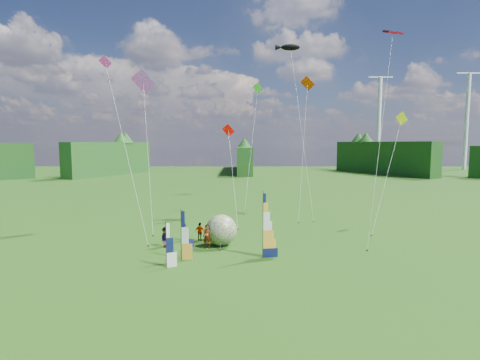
{
  "coord_description": "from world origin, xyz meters",
  "views": [
    {
      "loc": [
        -0.89,
        -24.02,
        8.25
      ],
      "look_at": [
        -1.0,
        4.0,
        5.5
      ],
      "focal_mm": 28.0,
      "sensor_mm": 36.0,
      "label": 1
    }
  ],
  "objects_px": {
    "bol_inflatable": "(221,230)",
    "spectator_d": "(200,232)",
    "feather_banner_main": "(263,226)",
    "spectator_c": "(165,237)",
    "side_banner_left": "(181,236)",
    "spectator_b": "(184,232)",
    "side_banner_far": "(166,246)",
    "kite_whale": "(301,119)",
    "spectator_a": "(207,236)",
    "camp_chair": "(189,247)"
  },
  "relations": [
    {
      "from": "spectator_c",
      "to": "kite_whale",
      "type": "xyz_separation_m",
      "value": [
        13.04,
        15.05,
        10.22
      ]
    },
    {
      "from": "side_banner_far",
      "to": "spectator_c",
      "type": "bearing_deg",
      "value": 77.39
    },
    {
      "from": "spectator_b",
      "to": "kite_whale",
      "type": "xyz_separation_m",
      "value": [
        11.82,
        13.22,
        10.28
      ]
    },
    {
      "from": "spectator_b",
      "to": "side_banner_far",
      "type": "bearing_deg",
      "value": -57.38
    },
    {
      "from": "feather_banner_main",
      "to": "spectator_b",
      "type": "relative_size",
      "value": 3.13
    },
    {
      "from": "feather_banner_main",
      "to": "spectator_b",
      "type": "distance_m",
      "value": 8.05
    },
    {
      "from": "feather_banner_main",
      "to": "spectator_d",
      "type": "relative_size",
      "value": 3.02
    },
    {
      "from": "side_banner_far",
      "to": "spectator_c",
      "type": "relative_size",
      "value": 1.86
    },
    {
      "from": "spectator_c",
      "to": "spectator_b",
      "type": "bearing_deg",
      "value": -16.86
    },
    {
      "from": "kite_whale",
      "to": "spectator_b",
      "type": "bearing_deg",
      "value": -125.45
    },
    {
      "from": "spectator_c",
      "to": "camp_chair",
      "type": "distance_m",
      "value": 2.99
    },
    {
      "from": "side_banner_left",
      "to": "spectator_b",
      "type": "height_order",
      "value": "side_banner_left"
    },
    {
      "from": "side_banner_left",
      "to": "bol_inflatable",
      "type": "xyz_separation_m",
      "value": [
        2.61,
        3.82,
        -0.5
      ]
    },
    {
      "from": "side_banner_left",
      "to": "spectator_d",
      "type": "relative_size",
      "value": 2.27
    },
    {
      "from": "spectator_c",
      "to": "kite_whale",
      "type": "bearing_deg",
      "value": -24.05
    },
    {
      "from": "spectator_c",
      "to": "kite_whale",
      "type": "distance_m",
      "value": 22.39
    },
    {
      "from": "spectator_d",
      "to": "side_banner_left",
      "type": "bearing_deg",
      "value": 103.93
    },
    {
      "from": "side_banner_far",
      "to": "spectator_a",
      "type": "height_order",
      "value": "side_banner_far"
    },
    {
      "from": "bol_inflatable",
      "to": "spectator_d",
      "type": "relative_size",
      "value": 1.62
    },
    {
      "from": "spectator_a",
      "to": "kite_whale",
      "type": "height_order",
      "value": "kite_whale"
    },
    {
      "from": "side_banner_left",
      "to": "kite_whale",
      "type": "distance_m",
      "value": 23.41
    },
    {
      "from": "spectator_b",
      "to": "kite_whale",
      "type": "bearing_deg",
      "value": 81.93
    },
    {
      "from": "side_banner_far",
      "to": "spectator_d",
      "type": "bearing_deg",
      "value": 53.39
    },
    {
      "from": "spectator_b",
      "to": "spectator_d",
      "type": "bearing_deg",
      "value": 40.32
    },
    {
      "from": "feather_banner_main",
      "to": "bol_inflatable",
      "type": "distance_m",
      "value": 4.73
    },
    {
      "from": "bol_inflatable",
      "to": "spectator_c",
      "type": "distance_m",
      "value": 4.48
    },
    {
      "from": "kite_whale",
      "to": "camp_chair",
      "type": "bearing_deg",
      "value": -116.08
    },
    {
      "from": "camp_chair",
      "to": "spectator_d",
      "type": "bearing_deg",
      "value": 84.13
    },
    {
      "from": "side_banner_left",
      "to": "kite_whale",
      "type": "xyz_separation_m",
      "value": [
        11.23,
        18.33,
        9.27
      ]
    },
    {
      "from": "bol_inflatable",
      "to": "spectator_d",
      "type": "height_order",
      "value": "bol_inflatable"
    },
    {
      "from": "spectator_a",
      "to": "kite_whale",
      "type": "relative_size",
      "value": 0.09
    },
    {
      "from": "feather_banner_main",
      "to": "camp_chair",
      "type": "relative_size",
      "value": 4.23
    },
    {
      "from": "bol_inflatable",
      "to": "spectator_a",
      "type": "xyz_separation_m",
      "value": [
        -1.06,
        -0.85,
        -0.32
      ]
    },
    {
      "from": "side_banner_left",
      "to": "bol_inflatable",
      "type": "distance_m",
      "value": 4.66
    },
    {
      "from": "spectator_b",
      "to": "bol_inflatable",
      "type": "bearing_deg",
      "value": 11.68
    },
    {
      "from": "spectator_a",
      "to": "bol_inflatable",
      "type": "bearing_deg",
      "value": 40.54
    },
    {
      "from": "feather_banner_main",
      "to": "kite_whale",
      "type": "bearing_deg",
      "value": 63.02
    },
    {
      "from": "spectator_c",
      "to": "camp_chair",
      "type": "bearing_deg",
      "value": -115.62
    },
    {
      "from": "feather_banner_main",
      "to": "spectator_a",
      "type": "relative_size",
      "value": 2.48
    },
    {
      "from": "side_banner_left",
      "to": "spectator_b",
      "type": "distance_m",
      "value": 5.25
    },
    {
      "from": "feather_banner_main",
      "to": "spectator_c",
      "type": "xyz_separation_m",
      "value": [
        -7.61,
        2.79,
        -1.54
      ]
    },
    {
      "from": "side_banner_left",
      "to": "spectator_c",
      "type": "relative_size",
      "value": 2.17
    },
    {
      "from": "spectator_a",
      "to": "camp_chair",
      "type": "bearing_deg",
      "value": -122.95
    },
    {
      "from": "spectator_b",
      "to": "kite_whale",
      "type": "relative_size",
      "value": 0.07
    },
    {
      "from": "feather_banner_main",
      "to": "side_banner_left",
      "type": "xyz_separation_m",
      "value": [
        -5.8,
        -0.49,
        -0.59
      ]
    },
    {
      "from": "side_banner_far",
      "to": "camp_chair",
      "type": "xyz_separation_m",
      "value": [
        1.11,
        3.01,
        -0.96
      ]
    },
    {
      "from": "side_banner_far",
      "to": "camp_chair",
      "type": "distance_m",
      "value": 3.35
    },
    {
      "from": "spectator_b",
      "to": "kite_whale",
      "type": "distance_m",
      "value": 20.49
    },
    {
      "from": "spectator_d",
      "to": "bol_inflatable",
      "type": "bearing_deg",
      "value": 164.19
    },
    {
      "from": "camp_chair",
      "to": "kite_whale",
      "type": "relative_size",
      "value": 0.05
    }
  ]
}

